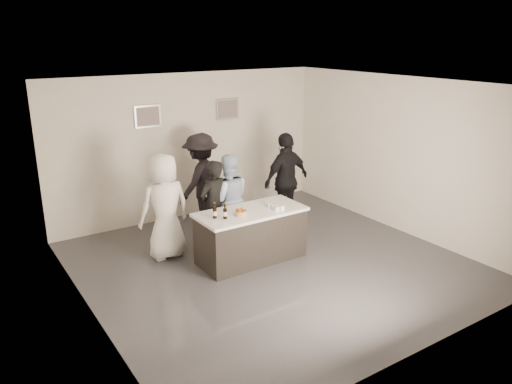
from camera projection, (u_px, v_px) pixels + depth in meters
floor at (272, 264)px, 8.48m from camera, size 6.00×6.00×0.00m
ceiling at (274, 84)px, 7.57m from camera, size 6.00×6.00×0.00m
wall_back at (190, 146)px, 10.41m from camera, size 6.00×0.04×3.00m
wall_front at (426, 241)px, 5.64m from camera, size 6.00×0.04×3.00m
wall_left at (84, 215)px, 6.45m from camera, size 0.04×6.00×3.00m
wall_right at (400, 155)px, 9.60m from camera, size 0.04×6.00×3.00m
picture_left at (148, 116)px, 9.70m from camera, size 0.54×0.04×0.44m
picture_right at (227, 109)px, 10.65m from camera, size 0.54×0.04×0.44m
bar_counter at (251, 235)px, 8.51m from camera, size 1.86×0.86×0.90m
cake at (241, 213)px, 8.15m from camera, size 0.21×0.21×0.07m
beer_bottle_a at (215, 211)px, 7.99m from camera, size 0.07×0.07×0.26m
beer_bottle_b at (225, 211)px, 7.97m from camera, size 0.07×0.07×0.26m
tumbler_cluster at (274, 206)px, 8.50m from camera, size 0.19×0.40×0.08m
candles at (243, 221)px, 7.89m from camera, size 0.24×0.08×0.01m
person_main_black at (213, 206)px, 8.80m from camera, size 0.69×0.54×1.66m
person_main_blue at (228, 199)px, 9.10m from camera, size 0.99×0.87×1.69m
person_guest_left at (165, 207)px, 8.50m from camera, size 0.94×0.64×1.85m
person_guest_right at (286, 180)px, 9.94m from camera, size 1.17×0.62×1.91m
person_guest_back at (201, 181)px, 9.89m from camera, size 1.42×1.19×1.90m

